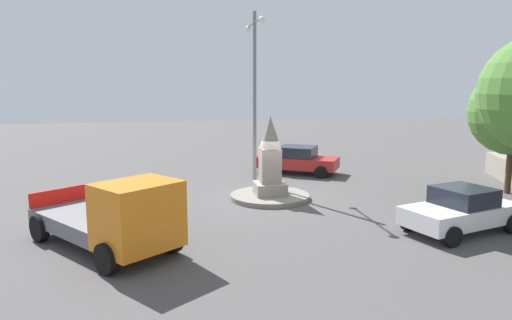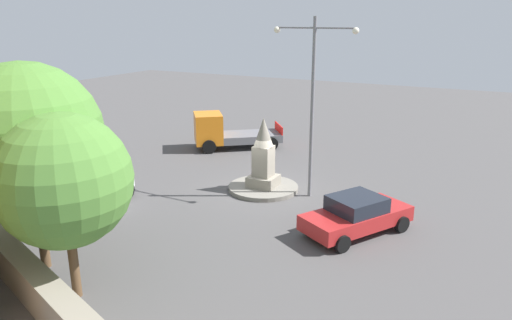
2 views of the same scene
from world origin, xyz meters
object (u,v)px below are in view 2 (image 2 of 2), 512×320
at_px(car_red_parked_left, 357,215).
at_px(tree_far_corner, 64,181).
at_px(car_white_far_side, 95,191).
at_px(tree_mid_cluster, 28,136).
at_px(truck_orange_near_island, 225,132).
at_px(streetlamp, 313,92).
at_px(monument, 263,156).

distance_m(car_red_parked_left, tree_far_corner, 10.55).
xyz_separation_m(car_white_far_side, car_red_parked_left, (10.78, 2.73, 0.00)).
bearing_deg(tree_mid_cluster, truck_orange_near_island, 98.77).
distance_m(streetlamp, truck_orange_near_island, 10.23).
bearing_deg(tree_far_corner, streetlamp, 74.16).
distance_m(monument, tree_far_corner, 10.88).
height_order(car_red_parked_left, tree_far_corner, tree_far_corner).
distance_m(streetlamp, car_white_far_side, 10.40).
height_order(monument, truck_orange_near_island, monument).
xyz_separation_m(monument, truck_orange_near_island, (-5.53, 5.68, -0.67)).
bearing_deg(tree_far_corner, tree_mid_cluster, 161.34).
xyz_separation_m(car_white_far_side, tree_far_corner, (4.65, -5.35, 2.88)).
height_order(streetlamp, car_red_parked_left, streetlamp).
bearing_deg(tree_far_corner, monument, 85.51).
bearing_deg(monument, car_white_far_side, -135.90).
xyz_separation_m(streetlamp, car_red_parked_left, (3.03, -2.85, -4.11)).
xyz_separation_m(truck_orange_near_island, tree_mid_cluster, (2.40, -15.58, 3.43)).
distance_m(monument, truck_orange_near_island, 7.95).
distance_m(monument, streetlamp, 3.88).
height_order(streetlamp, tree_far_corner, streetlamp).
relative_size(car_white_far_side, truck_orange_near_island, 0.79).
bearing_deg(monument, tree_mid_cluster, -107.50).
xyz_separation_m(car_white_far_side, tree_mid_cluster, (2.37, -4.58, 3.72)).
height_order(car_red_parked_left, tree_mid_cluster, tree_mid_cluster).
bearing_deg(tree_mid_cluster, car_red_parked_left, 40.99).
bearing_deg(truck_orange_near_island, tree_mid_cluster, -81.23).
distance_m(car_red_parked_left, truck_orange_near_island, 13.62).
relative_size(truck_orange_near_island, tree_mid_cluster, 0.82).
distance_m(monument, car_red_parked_left, 5.97).
relative_size(car_white_far_side, tree_mid_cluster, 0.65).
relative_size(monument, car_red_parked_left, 0.71).
bearing_deg(monument, car_red_parked_left, -26.10).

